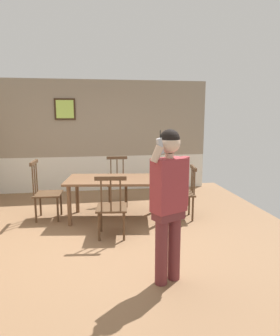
% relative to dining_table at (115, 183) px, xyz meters
% --- Properties ---
extents(ground_plane, '(6.42, 6.42, 0.00)m').
position_rel_dining_table_xyz_m(ground_plane, '(-0.28, -0.73, -0.65)').
color(ground_plane, '#846042').
extents(room_back_partition, '(5.46, 0.17, 2.68)m').
position_rel_dining_table_xyz_m(room_back_partition, '(-0.28, 2.19, 0.64)').
color(room_back_partition, gray).
rests_on(room_back_partition, ground_plane).
extents(dining_table, '(1.81, 1.14, 0.74)m').
position_rel_dining_table_xyz_m(dining_table, '(0.00, 0.00, 0.00)').
color(dining_table, brown).
rests_on(dining_table, ground_plane).
extents(chair_near_window, '(0.51, 0.51, 0.99)m').
position_rel_dining_table_xyz_m(chair_near_window, '(-0.12, -0.84, -0.17)').
color(chair_near_window, '#513823').
rests_on(chair_near_window, ground_plane).
extents(chair_by_doorway, '(0.50, 0.50, 0.96)m').
position_rel_dining_table_xyz_m(chair_by_doorway, '(1.23, -0.17, -0.18)').
color(chair_by_doorway, '#513823').
rests_on(chair_by_doorway, ground_plane).
extents(chair_at_table_head, '(0.49, 0.49, 1.07)m').
position_rel_dining_table_xyz_m(chair_at_table_head, '(-1.23, 0.17, -0.15)').
color(chair_at_table_head, '#513823').
rests_on(chair_at_table_head, ground_plane).
extents(chair_opposite_corner, '(0.45, 0.45, 1.00)m').
position_rel_dining_table_xyz_m(chair_opposite_corner, '(0.11, 0.84, -0.17)').
color(chair_opposite_corner, '#513823').
rests_on(chair_opposite_corner, ground_plane).
extents(person_figure, '(0.48, 0.34, 1.72)m').
position_rel_dining_table_xyz_m(person_figure, '(0.43, -2.18, 0.33)').
color(person_figure, brown).
rests_on(person_figure, ground_plane).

